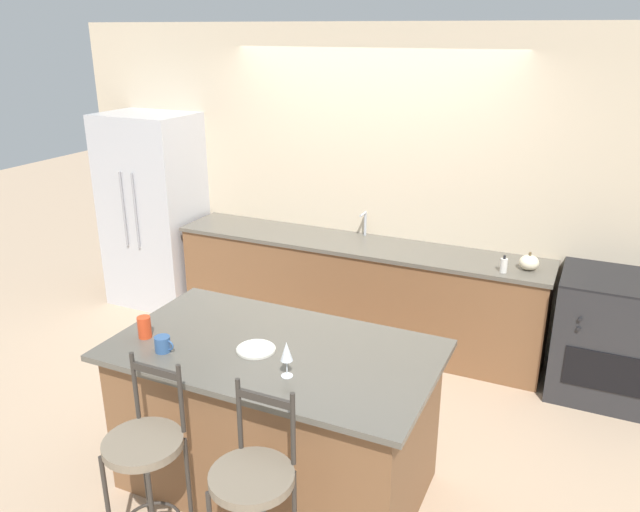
% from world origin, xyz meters
% --- Properties ---
extents(ground_plane, '(18.00, 18.00, 0.00)m').
position_xyz_m(ground_plane, '(0.00, 0.00, 0.00)').
color(ground_plane, tan).
extents(wall_back, '(6.00, 0.07, 2.70)m').
position_xyz_m(wall_back, '(0.00, 0.64, 1.35)').
color(wall_back, beige).
rests_on(wall_back, ground_plane).
extents(back_counter, '(3.29, 0.62, 0.91)m').
position_xyz_m(back_counter, '(0.00, 0.35, 0.46)').
color(back_counter, brown).
rests_on(back_counter, ground_plane).
extents(sink_faucet, '(0.02, 0.13, 0.22)m').
position_xyz_m(sink_faucet, '(0.00, 0.53, 1.05)').
color(sink_faucet, '#ADAFB5').
rests_on(sink_faucet, back_counter).
extents(kitchen_island, '(1.87, 1.07, 0.93)m').
position_xyz_m(kitchen_island, '(0.28, -1.65, 0.47)').
color(kitchen_island, brown).
rests_on(kitchen_island, ground_plane).
extents(refrigerator, '(0.88, 0.69, 1.90)m').
position_xyz_m(refrigerator, '(-2.13, 0.29, 0.95)').
color(refrigerator, '#BCBCC1').
rests_on(refrigerator, ground_plane).
extents(oven_range, '(0.78, 0.69, 0.95)m').
position_xyz_m(oven_range, '(2.07, 0.28, 0.47)').
color(oven_range, '#28282B').
rests_on(oven_range, ground_plane).
extents(bar_stool_near, '(0.40, 0.40, 1.12)m').
position_xyz_m(bar_stool_near, '(-0.03, -2.44, 0.60)').
color(bar_stool_near, '#332D28').
rests_on(bar_stool_near, ground_plane).
extents(bar_stool_far, '(0.40, 0.40, 1.12)m').
position_xyz_m(bar_stool_far, '(0.59, -2.42, 0.60)').
color(bar_stool_far, '#332D28').
rests_on(bar_stool_far, ground_plane).
extents(dinner_plate, '(0.22, 0.22, 0.02)m').
position_xyz_m(dinner_plate, '(0.21, -1.72, 0.94)').
color(dinner_plate, beige).
rests_on(dinner_plate, kitchen_island).
extents(wine_glass, '(0.07, 0.07, 0.20)m').
position_xyz_m(wine_glass, '(0.49, -1.89, 1.07)').
color(wine_glass, white).
rests_on(wine_glass, kitchen_island).
extents(coffee_mug, '(0.12, 0.09, 0.09)m').
position_xyz_m(coffee_mug, '(-0.26, -1.95, 0.98)').
color(coffee_mug, '#335689').
rests_on(coffee_mug, kitchen_island).
extents(tumbler_cup, '(0.08, 0.08, 0.13)m').
position_xyz_m(tumbler_cup, '(-0.47, -1.86, 0.99)').
color(tumbler_cup, red).
rests_on(tumbler_cup, kitchen_island).
extents(pumpkin_decoration, '(0.15, 0.15, 0.14)m').
position_xyz_m(pumpkin_decoration, '(1.44, 0.29, 0.97)').
color(pumpkin_decoration, beige).
rests_on(pumpkin_decoration, back_counter).
extents(soap_bottle, '(0.05, 0.05, 0.14)m').
position_xyz_m(soap_bottle, '(1.27, 0.15, 0.97)').
color(soap_bottle, silver).
rests_on(soap_bottle, back_counter).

